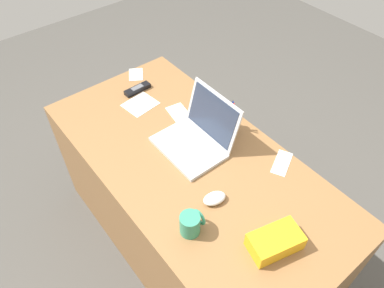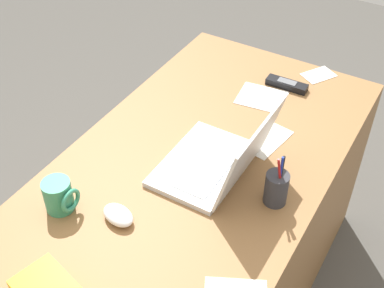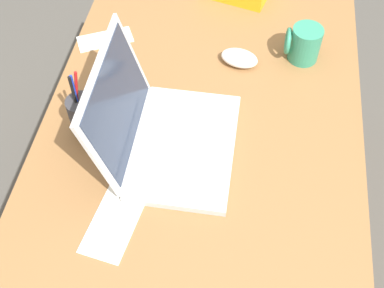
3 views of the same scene
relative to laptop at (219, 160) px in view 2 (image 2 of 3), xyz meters
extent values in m
cube|color=olive|center=(0.06, -0.08, -0.42)|extent=(1.55, 0.77, 0.73)
cube|color=silver|center=(0.00, -0.05, -0.04)|extent=(0.33, 0.23, 0.02)
cube|color=silver|center=(0.00, -0.03, -0.03)|extent=(0.27, 0.11, 0.00)
cube|color=silver|center=(0.00, -0.12, -0.03)|extent=(0.09, 0.05, 0.00)
cube|color=silver|center=(0.00, 0.10, 0.08)|extent=(0.32, 0.07, 0.23)
cube|color=#283347|center=(0.00, 0.09, 0.08)|extent=(0.29, 0.05, 0.20)
ellipsoid|color=white|center=(0.30, -0.15, -0.03)|extent=(0.08, 0.11, 0.04)
cylinder|color=#338C6B|center=(0.35, -0.31, 0.00)|extent=(0.08, 0.08, 0.10)
torus|color=#338C6B|center=(0.35, -0.27, 0.00)|extent=(0.07, 0.01, 0.07)
cube|color=black|center=(-0.52, 0.00, -0.04)|extent=(0.05, 0.15, 0.02)
cube|color=#595B60|center=(-0.52, 0.00, -0.03)|extent=(0.03, 0.07, 0.00)
cylinder|color=#333338|center=(0.02, 0.19, 0.00)|extent=(0.07, 0.07, 0.10)
cylinder|color=#1933B2|center=(0.02, 0.20, 0.05)|extent=(0.02, 0.01, 0.16)
cylinder|color=black|center=(0.02, 0.20, 0.05)|extent=(0.01, 0.01, 0.16)
cylinder|color=red|center=(0.03, 0.20, 0.05)|extent=(0.03, 0.02, 0.16)
cube|color=white|center=(-0.41, -0.05, -0.05)|extent=(0.16, 0.18, 0.00)
cube|color=white|center=(-0.21, 0.07, -0.05)|extent=(0.19, 0.12, 0.00)
cube|color=white|center=(-0.65, 0.08, -0.05)|extent=(0.14, 0.13, 0.00)
camera|label=1|loc=(0.92, -0.76, 1.22)|focal=34.15mm
camera|label=2|loc=(0.99, 0.49, 1.03)|focal=48.24mm
camera|label=3|loc=(-0.66, -0.17, 0.87)|focal=45.91mm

